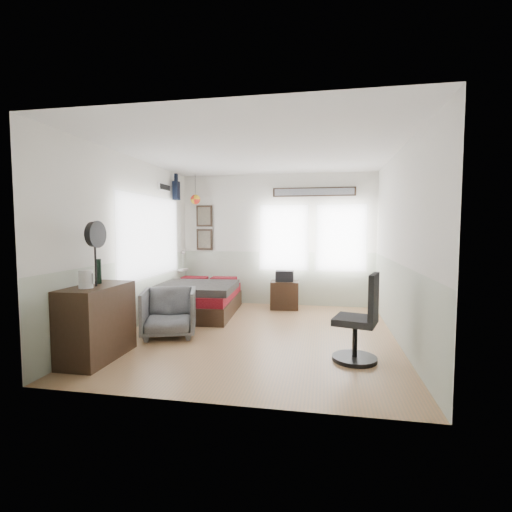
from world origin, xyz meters
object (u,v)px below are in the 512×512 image
object	(u,v)px
dresser	(97,322)
task_chair	(360,326)
armchair	(169,312)
nightstand	(284,295)
bed	(200,299)

from	to	relation	value
dresser	task_chair	xyz separation A→B (m)	(3.14, 0.47, -0.02)
dresser	armchair	size ratio (longest dim) A/B	1.29
armchair	nightstand	size ratio (longest dim) A/B	1.42
dresser	task_chair	world-z (taller)	task_chair
armchair	task_chair	bearing A→B (deg)	-30.43
bed	nightstand	size ratio (longest dim) A/B	3.53
dresser	nightstand	size ratio (longest dim) A/B	1.84
dresser	nightstand	world-z (taller)	dresser
bed	armchair	distance (m)	1.44
armchair	task_chair	size ratio (longest dim) A/B	0.73
task_chair	bed	bearing A→B (deg)	158.82
bed	task_chair	xyz separation A→B (m)	(2.70, -2.03, 0.15)
dresser	task_chair	size ratio (longest dim) A/B	0.94
armchair	nightstand	distance (m)	2.63
bed	task_chair	world-z (taller)	task_chair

